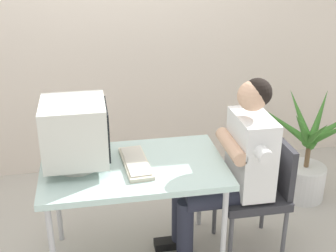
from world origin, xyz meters
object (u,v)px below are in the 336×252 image
keyboard (136,163)px  office_chair (259,187)px  desk (134,173)px  potted_plant (307,160)px  crt_monitor (75,132)px  person_seated (233,164)px

keyboard → office_chair: 0.87m
desk → keyboard: 0.07m
potted_plant → crt_monitor: bearing=-165.6°
crt_monitor → potted_plant: size_ratio=0.47×
desk → potted_plant: (1.48, 0.51, -0.32)m
crt_monitor → office_chair: 1.28m
office_chair → keyboard: bearing=178.8°
keyboard → office_chair: (0.83, -0.02, -0.26)m
crt_monitor → potted_plant: 1.97m
crt_monitor → potted_plant: (1.82, 0.47, -0.61)m
crt_monitor → office_chair: size_ratio=0.52×
desk → potted_plant: potted_plant is taller
crt_monitor → keyboard: bearing=-7.3°
keyboard → person_seated: person_seated is taller
potted_plant → desk: bearing=-161.0°
crt_monitor → keyboard: (0.35, -0.05, -0.22)m
desk → person_seated: bearing=-1.9°
keyboard → desk: bearing=164.1°
person_seated → potted_plant: person_seated is taller
keyboard → office_chair: bearing=-1.2°
crt_monitor → keyboard: crt_monitor is taller
office_chair → potted_plant: (0.63, 0.53, -0.12)m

